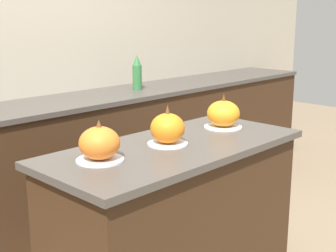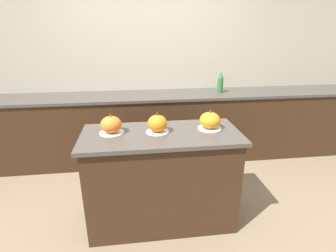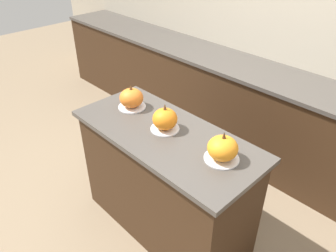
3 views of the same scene
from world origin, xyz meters
name	(u,v)px [view 1 (image 1 of 3)]	position (x,y,z in m)	size (l,w,h in m)	color
wall_back	(7,55)	(0.00, 1.63, 1.25)	(8.00, 0.06, 2.50)	#B2A893
kitchen_island	(175,229)	(0.00, 0.00, 0.46)	(1.37, 0.62, 0.91)	#382314
back_counter	(39,170)	(0.00, 1.30, 0.47)	(6.00, 0.60, 0.93)	#382314
pumpkin_cake_left	(100,144)	(-0.42, 0.06, 0.98)	(0.21, 0.21, 0.18)	silver
pumpkin_cake_center	(168,129)	(-0.03, 0.03, 0.98)	(0.20, 0.20, 0.20)	silver
pumpkin_cake_right	(223,114)	(0.44, 0.05, 0.98)	(0.21, 0.21, 0.19)	silver
bottle_tall	(137,73)	(0.94, 1.30, 1.07)	(0.08, 0.08, 0.28)	#2D6B38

